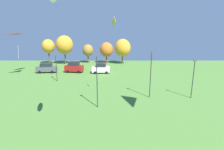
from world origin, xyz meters
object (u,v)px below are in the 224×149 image
object	(u,v)px
treeline_tree_4	(122,48)
kite_flying_3	(113,22)
parked_car_second_from_left	(74,67)
treeline_tree_3	(106,50)
kite_flying_8	(19,39)
light_post_1	(56,66)
treeline_tree_0	(48,46)
parked_car_leftmost	(46,68)
treeline_tree_1	(64,45)
light_post_2	(96,79)
parked_car_third_from_left	(100,68)
treeline_tree_2	(87,50)
light_post_0	(150,72)
light_post_3	(193,77)

from	to	relation	value
treeline_tree_4	kite_flying_3	bearing A→B (deg)	-95.80
parked_car_second_from_left	treeline_tree_3	xyz separation A→B (m)	(7.39, 12.61, 2.91)
kite_flying_8	treeline_tree_3	bearing A→B (deg)	47.27
light_post_1	treeline_tree_0	distance (m)	20.59
parked_car_leftmost	treeline_tree_1	size ratio (longest dim) A/B	0.56
kite_flying_3	treeline_tree_1	distance (m)	32.17
light_post_2	treeline_tree_3	distance (m)	32.60
parked_car_leftmost	parked_car_third_from_left	world-z (taller)	parked_car_third_from_left
treeline_tree_4	treeline_tree_0	bearing A→B (deg)	-178.51
light_post_2	treeline_tree_3	size ratio (longest dim) A/B	1.06
kite_flying_3	light_post_1	size ratio (longest dim) A/B	0.27
kite_flying_3	treeline_tree_0	world-z (taller)	kite_flying_3
kite_flying_3	treeline_tree_4	xyz separation A→B (m)	(2.94, 28.95, -5.92)
kite_flying_3	parked_car_leftmost	distance (m)	25.04
parked_car_second_from_left	treeline_tree_2	size ratio (longest dim) A/B	0.78
parked_car_leftmost	treeline_tree_4	xyz separation A→B (m)	(18.73, 12.03, 3.65)
light_post_2	treeline_tree_3	xyz separation A→B (m)	(0.18, 32.60, 0.39)
kite_flying_8	light_post_0	bearing A→B (deg)	-24.61
light_post_0	treeline_tree_1	bearing A→B (deg)	125.28
parked_car_leftmost	treeline_tree_4	distance (m)	22.56
parked_car_second_from_left	treeline_tree_1	size ratio (longest dim) A/B	0.53
parked_car_third_from_left	treeline_tree_2	bearing A→B (deg)	107.02
kite_flying_8	parked_car_leftmost	bearing A→B (deg)	60.94
light_post_0	treeline_tree_1	size ratio (longest dim) A/B	0.81
light_post_3	treeline_tree_2	world-z (taller)	treeline_tree_2
treeline_tree_2	treeline_tree_3	xyz separation A→B (m)	(5.78, -0.67, 0.30)
kite_flying_8	light_post_0	world-z (taller)	kite_flying_8
light_post_1	kite_flying_3	bearing A→B (deg)	-40.75
kite_flying_3	parked_car_third_from_left	world-z (taller)	kite_flying_3
light_post_3	treeline_tree_4	world-z (taller)	treeline_tree_4
light_post_2	treeline_tree_2	distance (m)	33.73
parked_car_third_from_left	treeline_tree_4	world-z (taller)	treeline_tree_4
light_post_2	parked_car_third_from_left	bearing A→B (deg)	92.18
kite_flying_8	kite_flying_3	bearing A→B (deg)	-31.97
kite_flying_8	light_post_0	size ratio (longest dim) A/B	0.65
parked_car_third_from_left	light_post_3	size ratio (longest dim) A/B	0.74
parked_car_leftmost	treeline_tree_0	distance (m)	12.63
kite_flying_8	parked_car_third_from_left	bearing A→B (deg)	16.41
parked_car_leftmost	treeline_tree_3	distance (m)	19.20
kite_flying_8	parked_car_third_from_left	xyz separation A→B (m)	(15.88, 4.68, -6.99)
parked_car_leftmost	light_post_0	world-z (taller)	light_post_0
treeline_tree_0	kite_flying_8	bearing A→B (deg)	-88.68
treeline_tree_4	parked_car_third_from_left	bearing A→B (deg)	-114.59
parked_car_second_from_left	light_post_0	distance (m)	22.26
light_post_0	treeline_tree_2	distance (m)	32.57
treeline_tree_3	treeline_tree_4	xyz separation A→B (m)	(4.86, -0.90, 0.60)
parked_car_leftmost	light_post_0	bearing A→B (deg)	-41.95
kite_flying_8	parked_car_second_from_left	xyz separation A→B (m)	(9.40, 5.56, -6.89)
light_post_1	treeline_tree_2	distance (m)	21.25
light_post_1	light_post_0	bearing A→B (deg)	-28.43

